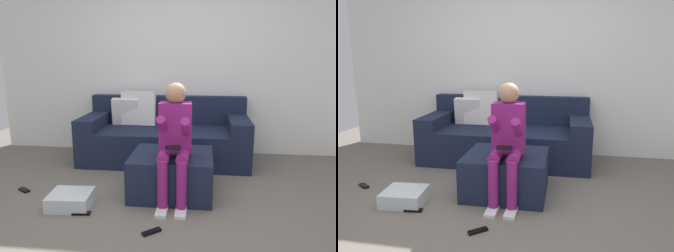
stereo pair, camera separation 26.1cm
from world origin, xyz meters
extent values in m
plane|color=#6B6359|center=(0.00, 0.00, 0.00)|extent=(6.92, 6.92, 0.00)
cube|color=white|center=(0.00, 2.17, 1.26)|extent=(5.32, 0.10, 2.52)
cube|color=#192138|center=(-0.15, 1.66, 0.22)|extent=(2.16, 0.93, 0.44)
cube|color=#192138|center=(-0.15, 2.03, 0.63)|extent=(2.16, 0.18, 0.39)
cube|color=#192138|center=(-1.11, 1.66, 0.52)|extent=(0.26, 0.93, 0.17)
cube|color=#192138|center=(0.80, 1.66, 0.52)|extent=(0.26, 0.93, 0.17)
cube|color=white|center=(-0.73, 1.87, 0.62)|extent=(0.38, 0.20, 0.38)
cube|color=white|center=(-0.55, 1.87, 0.67)|extent=(0.47, 0.17, 0.48)
cube|color=#192138|center=(0.05, 0.64, 0.21)|extent=(0.81, 0.71, 0.42)
cube|color=#8C1E72|center=(0.09, 0.55, 0.71)|extent=(0.30, 0.18, 0.48)
sphere|color=tan|center=(0.09, 0.55, 1.04)|extent=(0.20, 0.20, 0.20)
cylinder|color=#8C1E72|center=(0.00, 0.40, 0.47)|extent=(0.11, 0.30, 0.11)
cylinder|color=#8C1E72|center=(0.00, 0.25, 0.25)|extent=(0.09, 0.09, 0.44)
cube|color=white|center=(0.00, 0.19, 0.01)|extent=(0.10, 0.22, 0.03)
cylinder|color=#8C1E72|center=(-0.02, 0.44, 0.74)|extent=(0.08, 0.31, 0.25)
cylinder|color=#8C1E72|center=(0.17, 0.40, 0.47)|extent=(0.11, 0.30, 0.11)
cylinder|color=#8C1E72|center=(0.17, 0.25, 0.25)|extent=(0.09, 0.09, 0.44)
cube|color=white|center=(0.17, 0.19, 0.01)|extent=(0.10, 0.22, 0.03)
cylinder|color=#8C1E72|center=(0.20, 0.42, 0.72)|extent=(0.08, 0.36, 0.28)
cube|color=black|center=(0.09, 0.33, 0.57)|extent=(0.14, 0.06, 0.03)
cube|color=silver|center=(-0.86, 0.22, 0.07)|extent=(0.41, 0.37, 0.14)
cube|color=black|center=(-0.03, -0.14, 0.01)|extent=(0.16, 0.14, 0.02)
cube|color=black|center=(-0.71, 0.09, 0.01)|extent=(0.17, 0.07, 0.02)
cube|color=black|center=(-1.49, 0.50, 0.01)|extent=(0.15, 0.12, 0.02)
camera|label=1|loc=(0.36, -2.39, 1.37)|focal=33.88mm
camera|label=2|loc=(0.61, -2.35, 1.37)|focal=33.88mm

